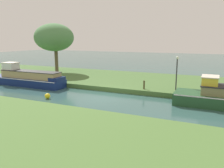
# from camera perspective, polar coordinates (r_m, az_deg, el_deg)

# --- Properties ---
(ground_plane) EXTENTS (120.00, 120.00, 0.00)m
(ground_plane) POSITION_cam_1_polar(r_m,az_deg,el_deg) (18.05, -2.74, -3.37)
(ground_plane) COLOR #325653
(riverbank_far) EXTENTS (72.00, 10.00, 0.40)m
(riverbank_far) POSITION_cam_1_polar(r_m,az_deg,el_deg) (24.29, 4.86, 0.87)
(riverbank_far) COLOR #486C35
(riverbank_far) RESTS_ON ground_plane
(riverbank_near) EXTENTS (72.00, 10.00, 0.40)m
(riverbank_near) POSITION_cam_1_polar(r_m,az_deg,el_deg) (11.23, -24.90, -12.64)
(riverbank_near) COLOR #4E7336
(riverbank_near) RESTS_ON ground_plane
(navy_narrowboat) EXTENTS (8.86, 1.73, 2.20)m
(navy_narrowboat) POSITION_cam_1_polar(r_m,az_deg,el_deg) (24.11, -20.54, 1.36)
(navy_narrowboat) COLOR navy
(navy_narrowboat) RESTS_ON ground_plane
(willow_tree_left) EXTENTS (5.07, 4.48, 6.00)m
(willow_tree_left) POSITION_cam_1_polar(r_m,az_deg,el_deg) (29.84, -14.22, 11.13)
(willow_tree_left) COLOR brown
(willow_tree_left) RESTS_ON riverbank_far
(lamp_post) EXTENTS (0.24, 0.24, 2.77)m
(lamp_post) POSITION_cam_1_polar(r_m,az_deg,el_deg) (19.25, 15.81, 3.66)
(lamp_post) COLOR #333338
(lamp_post) RESTS_ON riverbank_far
(mooring_post_near) EXTENTS (0.13, 0.13, 0.72)m
(mooring_post_near) POSITION_cam_1_polar(r_m,az_deg,el_deg) (19.29, 7.97, -0.20)
(mooring_post_near) COLOR #453A20
(mooring_post_near) RESTS_ON riverbank_far
(channel_buoy) EXTENTS (0.42, 0.42, 0.42)m
(channel_buoy) POSITION_cam_1_polar(r_m,az_deg,el_deg) (18.32, -15.74, -2.90)
(channel_buoy) COLOR yellow
(channel_buoy) RESTS_ON ground_plane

